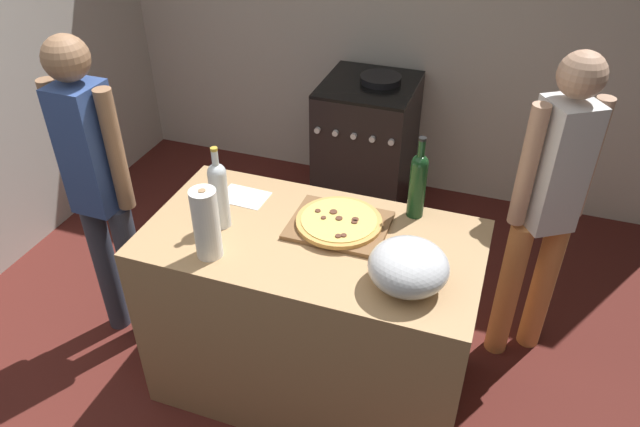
{
  "coord_description": "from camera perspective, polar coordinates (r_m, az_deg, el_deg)",
  "views": [
    {
      "loc": [
        0.91,
        -1.08,
        2.34
      ],
      "look_at": [
        0.24,
        0.81,
        0.93
      ],
      "focal_mm": 33.42,
      "sensor_mm": 36.0,
      "label": 1
    }
  ],
  "objects": [
    {
      "name": "ground_plane",
      "position": [
        3.49,
        -0.98,
        -7.35
      ],
      "size": [
        4.19,
        3.26,
        0.02
      ],
      "primitive_type": "cube",
      "color": "#511E19"
    },
    {
      "name": "counter",
      "position": [
        2.7,
        -0.71,
        -9.73
      ],
      "size": [
        1.38,
        0.73,
        0.88
      ],
      "primitive_type": "cube",
      "color": "tan",
      "rests_on": "ground_plane"
    },
    {
      "name": "cutting_board",
      "position": [
        2.46,
        1.83,
        -1.14
      ],
      "size": [
        0.4,
        0.32,
        0.02
      ],
      "primitive_type": "cube",
      "color": "brown",
      "rests_on": "counter"
    },
    {
      "name": "pizza",
      "position": [
        2.45,
        1.84,
        -0.75
      ],
      "size": [
        0.36,
        0.36,
        0.03
      ],
      "color": "tan",
      "rests_on": "cutting_board"
    },
    {
      "name": "mixing_bowl",
      "position": [
        2.15,
        8.47,
        -5.06
      ],
      "size": [
        0.29,
        0.29,
        0.18
      ],
      "color": "#B2B2B7",
      "rests_on": "counter"
    },
    {
      "name": "paper_towel_roll",
      "position": [
        2.27,
        -10.84,
        -0.97
      ],
      "size": [
        0.1,
        0.1,
        0.3
      ],
      "color": "white",
      "rests_on": "counter"
    },
    {
      "name": "wine_bottle_dark",
      "position": [
        2.42,
        -9.66,
        2.02
      ],
      "size": [
        0.08,
        0.08,
        0.36
      ],
      "color": "silver",
      "rests_on": "counter"
    },
    {
      "name": "wine_bottle_green",
      "position": [
        2.48,
        9.36,
        2.97
      ],
      "size": [
        0.07,
        0.07,
        0.37
      ],
      "color": "#143819",
      "rests_on": "counter"
    },
    {
      "name": "recipe_sheet",
      "position": [
        2.67,
        -7.3,
        1.61
      ],
      "size": [
        0.22,
        0.16,
        0.0
      ],
      "primitive_type": "cube",
      "rotation": [
        0.0,
        0.0,
        -0.04
      ],
      "color": "white",
      "rests_on": "counter"
    },
    {
      "name": "stove",
      "position": [
        3.98,
        4.48,
        6.49
      ],
      "size": [
        0.58,
        0.64,
        0.93
      ],
      "color": "black",
      "rests_on": "ground_plane"
    },
    {
      "name": "person_in_stripes",
      "position": [
        2.88,
        -20.5,
        2.6
      ],
      "size": [
        0.36,
        0.2,
        1.59
      ],
      "color": "#383D4C",
      "rests_on": "ground_plane"
    },
    {
      "name": "person_in_red",
      "position": [
        2.79,
        21.01,
        1.0
      ],
      "size": [
        0.31,
        0.27,
        1.57
      ],
      "color": "#D88C4C",
      "rests_on": "ground_plane"
    }
  ]
}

